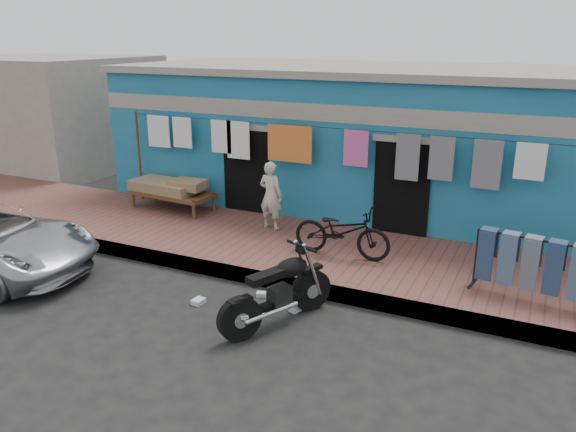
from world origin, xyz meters
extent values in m
plane|color=black|center=(0.00, 0.00, 0.00)|extent=(80.00, 80.00, 0.00)
cube|color=brown|center=(0.00, 3.00, 0.12)|extent=(28.00, 3.00, 0.25)
cube|color=gray|center=(0.00, 1.55, 0.12)|extent=(28.00, 0.10, 0.25)
cube|color=#166086|center=(0.00, 7.00, 1.60)|extent=(12.00, 5.00, 3.20)
cube|color=#9E9384|center=(0.00, 4.56, 2.55)|extent=(12.00, 0.14, 0.35)
cube|color=#9E9384|center=(0.00, 7.00, 3.28)|extent=(12.20, 5.20, 0.16)
cube|color=black|center=(-2.20, 4.48, 1.05)|extent=(1.10, 0.10, 2.10)
cube|color=black|center=(1.30, 4.48, 1.05)|extent=(1.10, 0.10, 2.10)
cube|color=#9E9384|center=(-11.00, 7.00, 1.70)|extent=(6.00, 5.00, 3.40)
cylinder|color=brown|center=(-5.00, 4.25, 1.30)|extent=(0.06, 0.06, 2.10)
cylinder|color=black|center=(0.00, 4.25, 2.30)|extent=(10.00, 0.01, 0.01)
cube|color=silver|center=(-4.37, 4.25, 1.93)|extent=(0.60, 0.02, 0.73)
cube|color=silver|center=(-3.71, 4.25, 1.95)|extent=(0.50, 0.02, 0.69)
cube|color=silver|center=(-2.68, 4.25, 1.94)|extent=(0.50, 0.02, 0.72)
cube|color=silver|center=(-2.26, 4.25, 1.89)|extent=(0.55, 0.02, 0.81)
cube|color=#CC4C26|center=(-1.03, 4.25, 1.92)|extent=(1.00, 0.02, 0.77)
cube|color=#C65196|center=(0.40, 4.25, 1.94)|extent=(0.50, 0.02, 0.72)
cube|color=slate|center=(1.43, 4.25, 1.85)|extent=(0.45, 0.02, 0.89)
cube|color=slate|center=(2.05, 4.25, 1.89)|extent=(0.45, 0.02, 0.82)
cube|color=slate|center=(2.86, 4.25, 1.85)|extent=(0.50, 0.02, 0.90)
cube|color=silver|center=(3.56, 4.25, 1.98)|extent=(0.50, 0.02, 0.65)
imported|color=beige|center=(-1.17, 3.64, 0.95)|extent=(0.54, 0.38, 1.40)
imported|color=black|center=(0.68, 2.82, 0.82)|extent=(1.78, 0.66, 1.14)
cube|color=silver|center=(-0.10, 1.19, 0.03)|extent=(0.19, 0.17, 0.07)
cube|color=silver|center=(0.62, 0.95, 0.04)|extent=(0.18, 0.21, 0.09)
cube|color=silver|center=(-0.87, 0.53, 0.04)|extent=(0.18, 0.21, 0.08)
camera|label=1|loc=(3.85, -6.11, 4.07)|focal=35.00mm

